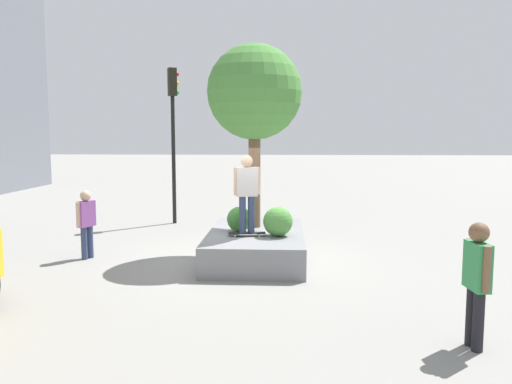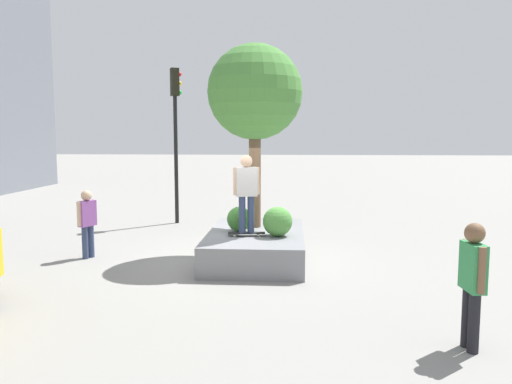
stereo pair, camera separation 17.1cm
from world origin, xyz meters
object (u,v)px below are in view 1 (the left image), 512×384
(planter_ledge, at_px, (256,245))
(bystander_watching, at_px, (477,276))
(skateboard, at_px, (247,233))
(traffic_light_corner, at_px, (173,119))
(pedestrian_crossing, at_px, (86,219))
(plaza_tree, at_px, (254,93))
(skateboarder, at_px, (247,188))

(planter_ledge, height_order, bystander_watching, bystander_watching)
(skateboard, bearing_deg, traffic_light_corner, 27.76)
(planter_ledge, relative_size, pedestrian_crossing, 2.32)
(plaza_tree, distance_m, skateboard, 3.26)
(plaza_tree, xyz_separation_m, skateboarder, (-1.11, 0.10, -2.08))
(skateboarder, xyz_separation_m, pedestrian_crossing, (0.33, 3.66, -0.76))
(bystander_watching, bearing_deg, skateboard, 38.24)
(skateboarder, bearing_deg, traffic_light_corner, 27.76)
(planter_ledge, xyz_separation_m, bystander_watching, (-4.71, -3.13, 0.66))
(skateboarder, bearing_deg, pedestrian_crossing, 84.88)
(pedestrian_crossing, bearing_deg, traffic_light_corner, -11.86)
(skateboard, xyz_separation_m, skateboarder, (0.00, 0.00, 0.98))
(skateboard, height_order, pedestrian_crossing, pedestrian_crossing)
(planter_ledge, height_order, skateboarder, skateboarder)
(skateboard, bearing_deg, bystander_watching, -141.76)
(plaza_tree, distance_m, pedestrian_crossing, 4.78)
(skateboarder, bearing_deg, skateboard, -153.43)
(skateboard, height_order, skateboarder, skateboarder)
(skateboarder, distance_m, bystander_watching, 5.38)
(skateboard, distance_m, traffic_light_corner, 6.29)
(planter_ledge, relative_size, traffic_light_corner, 0.75)
(skateboard, distance_m, skateboarder, 0.98)
(plaza_tree, relative_size, bystander_watching, 2.53)
(skateboarder, xyz_separation_m, traffic_light_corner, (5.06, 2.66, 1.62))
(skateboarder, distance_m, pedestrian_crossing, 3.75)
(plaza_tree, relative_size, pedestrian_crossing, 2.73)
(planter_ledge, distance_m, plaza_tree, 3.49)
(traffic_light_corner, xyz_separation_m, pedestrian_crossing, (-4.74, 0.99, -2.39))
(plaza_tree, distance_m, bystander_watching, 6.79)
(bystander_watching, bearing_deg, plaza_tree, 31.11)
(skateboard, xyz_separation_m, pedestrian_crossing, (0.33, 3.66, 0.22))
(plaza_tree, height_order, skateboarder, plaza_tree)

